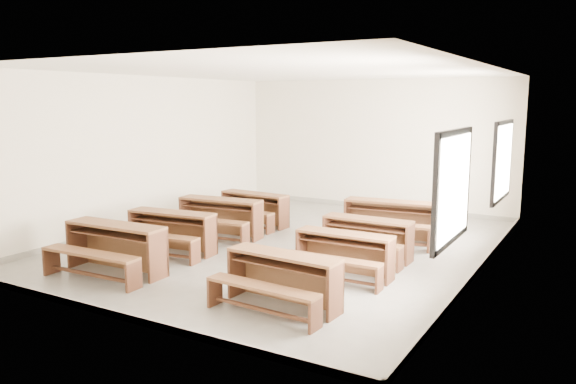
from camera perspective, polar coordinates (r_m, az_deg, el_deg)
The scene contains 9 objects.
room at distance 10.26m, azimuth 0.44°, elevation 6.27°, with size 8.50×8.50×3.20m.
desk_set_0 at distance 9.20m, azimuth -17.32°, elevation -5.14°, with size 1.77×0.97×0.78m.
desk_set_1 at distance 10.19m, azimuth -11.85°, elevation -3.70°, with size 1.72×1.02×0.74m.
desk_set_2 at distance 11.20m, azimuth -7.00°, elevation -2.31°, with size 1.78×1.05×0.76m.
desk_set_3 at distance 12.17m, azimuth -3.55°, elevation -1.49°, with size 1.63×0.93×0.71m.
desk_set_4 at distance 7.40m, azimuth -0.67°, elevation -8.56°, with size 1.63×0.91×0.71m.
desk_set_5 at distance 8.68m, azimuth 5.62°, elevation -6.02°, with size 1.53×0.81×0.68m.
desk_set_6 at distance 9.70m, azimuth 7.95°, elevation -4.38°, with size 1.55×0.81×0.70m.
desk_set_7 at distance 10.95m, azimuth 10.26°, elevation -2.60°, with size 1.83×1.10×0.78m.
Camera 1 is at (5.16, -8.91, 2.68)m, focal length 35.00 mm.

